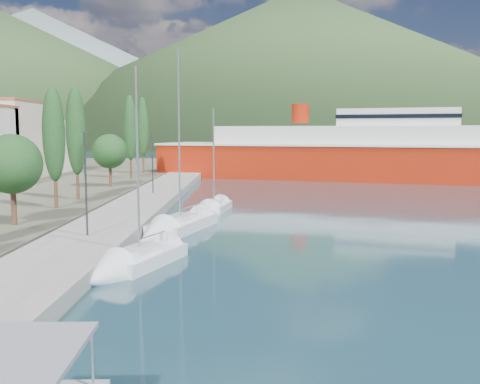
{
  "coord_description": "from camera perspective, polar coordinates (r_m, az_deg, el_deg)",
  "views": [
    {
      "loc": [
        0.43,
        -15.78,
        6.85
      ],
      "look_at": [
        0.0,
        14.0,
        3.5
      ],
      "focal_mm": 40.0,
      "sensor_mm": 36.0,
      "label": 1
    }
  ],
  "objects": [
    {
      "name": "hills_far",
      "position": [
        653.2,
        13.34,
        12.45
      ],
      "size": [
        1480.0,
        900.0,
        180.0
      ],
      "color": "slate",
      "rests_on": "ground"
    },
    {
      "name": "sailboat_far",
      "position": [
        45.25,
        -3.19,
        -1.94
      ],
      "size": [
        3.27,
        6.89,
        9.72
      ],
      "color": "silver",
      "rests_on": "ground"
    },
    {
      "name": "sailboat_near",
      "position": [
        26.86,
        -12.37,
        -7.85
      ],
      "size": [
        4.83,
        7.94,
        10.96
      ],
      "color": "silver",
      "rests_on": "ground"
    },
    {
      "name": "ground",
      "position": [
        135.95,
        0.64,
        3.53
      ],
      "size": [
        1400.0,
        1400.0,
        0.0
      ],
      "primitive_type": "plane",
      "color": "#1C3C46"
    },
    {
      "name": "quay",
      "position": [
        43.31,
        -11.77,
        -2.28
      ],
      "size": [
        5.0,
        88.0,
        0.8
      ],
      "primitive_type": "cube",
      "color": "gray",
      "rests_on": "ground"
    },
    {
      "name": "lamp_posts",
      "position": [
        32.02,
        -16.31,
        1.2
      ],
      "size": [
        0.15,
        45.42,
        6.06
      ],
      "color": "#2D2D33",
      "rests_on": "quay"
    },
    {
      "name": "ferry",
      "position": [
        80.02,
        12.23,
        3.89
      ],
      "size": [
        59.4,
        29.02,
        11.59
      ],
      "color": "#9F1E09",
      "rests_on": "ground"
    },
    {
      "name": "tree_row",
      "position": [
        50.05,
        -17.35,
        5.23
      ],
      "size": [
        3.96,
        63.89,
        11.27
      ],
      "color": "#47301E",
      "rests_on": "land_strip"
    },
    {
      "name": "sailboat_mid",
      "position": [
        35.94,
        -7.68,
        -4.1
      ],
      "size": [
        5.35,
        9.66,
        13.48
      ],
      "color": "silver",
      "rests_on": "ground"
    },
    {
      "name": "hills_near",
      "position": [
        402.59,
        15.2,
        12.23
      ],
      "size": [
        1010.0,
        520.0,
        115.0
      ],
      "color": "#2E4724",
      "rests_on": "ground"
    }
  ]
}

